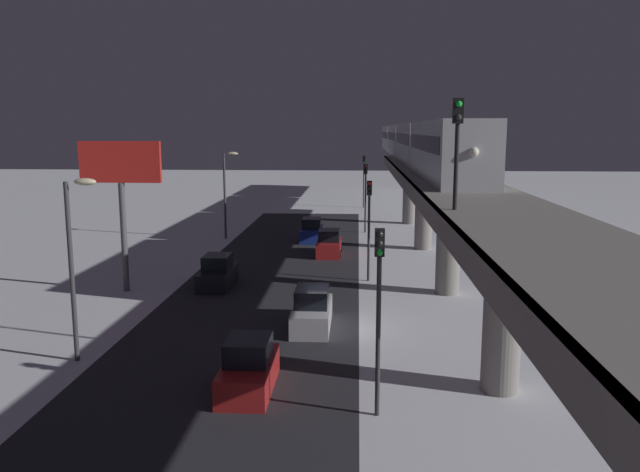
{
  "coord_description": "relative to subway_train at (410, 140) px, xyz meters",
  "views": [
    {
      "loc": [
        -1.22,
        29.48,
        9.55
      ],
      "look_at": [
        1.81,
        -20.92,
        1.0
      ],
      "focal_mm": 35.33,
      "sensor_mm": 36.0,
      "label": 1
    }
  ],
  "objects": [
    {
      "name": "ground_plane",
      "position": [
        6.54,
        36.96,
        -8.44
      ],
      "size": [
        240.0,
        240.0,
        0.0
      ],
      "primitive_type": "plane",
      "color": "white"
    },
    {
      "name": "avenue_asphalt",
      "position": [
        10.69,
        36.96,
        -8.44
      ],
      "size": [
        11.0,
        84.41,
        0.01
      ],
      "primitive_type": "cube",
      "color": "#28282D",
      "rests_on": "ground_plane"
    },
    {
      "name": "elevated_railway",
      "position": [
        0.09,
        36.96,
        -2.72
      ],
      "size": [
        5.0,
        84.41,
        6.66
      ],
      "color": "gray",
      "rests_on": "ground_plane"
    },
    {
      "name": "subway_train",
      "position": [
        0.0,
        0.0,
        0.0
      ],
      "size": [
        2.94,
        74.07,
        3.4
      ],
      "color": "#B7BABF",
      "rests_on": "elevated_railway"
    },
    {
      "name": "rail_signal",
      "position": [
        1.77,
        43.39,
        0.95
      ],
      "size": [
        0.36,
        0.41,
        4.0
      ],
      "color": "black",
      "rests_on": "elevated_railway"
    },
    {
      "name": "sedan_red",
      "position": [
        7.49,
        18.77,
        -7.66
      ],
      "size": [
        1.91,
        4.12,
        1.97
      ],
      "rotation": [
        0.0,
        0.0,
        3.14
      ],
      "color": "#A51E1E",
      "rests_on": "ground_plane"
    },
    {
      "name": "sedan_silver",
      "position": [
        7.49,
        36.83,
        -7.65
      ],
      "size": [
        1.8,
        4.53,
        1.97
      ],
      "rotation": [
        0.0,
        0.0,
        3.14
      ],
      "color": "#B2B2B7",
      "rests_on": "ground_plane"
    },
    {
      "name": "sedan_black",
      "position": [
        13.89,
        29.09,
        -7.65
      ],
      "size": [
        1.8,
        4.21,
        1.97
      ],
      "color": "black",
      "rests_on": "ground_plane"
    },
    {
      "name": "sedan_blue",
      "position": [
        9.29,
        12.47,
        -7.65
      ],
      "size": [
        1.8,
        4.44,
        1.97
      ],
      "rotation": [
        0.0,
        0.0,
        3.14
      ],
      "color": "navy",
      "rests_on": "ground_plane"
    },
    {
      "name": "sedan_red_3",
      "position": [
        9.29,
        44.47,
        -7.65
      ],
      "size": [
        1.8,
        4.12,
        1.97
      ],
      "rotation": [
        0.0,
        0.0,
        3.14
      ],
      "color": "#A51E1E",
      "rests_on": "ground_plane"
    },
    {
      "name": "traffic_light_near",
      "position": [
        4.59,
        46.37,
        -4.25
      ],
      "size": [
        0.32,
        0.44,
        6.4
      ],
      "color": "#2D2D2D",
      "rests_on": "ground_plane"
    },
    {
      "name": "traffic_light_mid",
      "position": [
        4.59,
        27.1,
        -4.25
      ],
      "size": [
        0.32,
        0.44,
        6.4
      ],
      "color": "#2D2D2D",
      "rests_on": "ground_plane"
    },
    {
      "name": "traffic_light_far",
      "position": [
        4.59,
        7.84,
        -4.25
      ],
      "size": [
        0.32,
        0.44,
        6.4
      ],
      "color": "#2D2D2D",
      "rests_on": "ground_plane"
    },
    {
      "name": "traffic_light_distant",
      "position": [
        4.59,
        -11.42,
        -4.25
      ],
      "size": [
        0.32,
        0.44,
        6.4
      ],
      "color": "#2D2D2D",
      "rests_on": "ground_plane"
    },
    {
      "name": "commercial_billboard",
      "position": [
        19.12,
        30.51,
        -1.62
      ],
      "size": [
        4.8,
        0.36,
        8.9
      ],
      "color": "#4C4C51",
      "rests_on": "ground_plane"
    },
    {
      "name": "street_lamp_near",
      "position": [
        16.76,
        41.96,
        -3.63
      ],
      "size": [
        1.35,
        0.44,
        7.65
      ],
      "color": "#38383D",
      "rests_on": "ground_plane"
    },
    {
      "name": "street_lamp_far",
      "position": [
        16.76,
        11.96,
        -3.63
      ],
      "size": [
        1.35,
        0.44,
        7.65
      ],
      "color": "#38383D",
      "rests_on": "ground_plane"
    }
  ]
}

